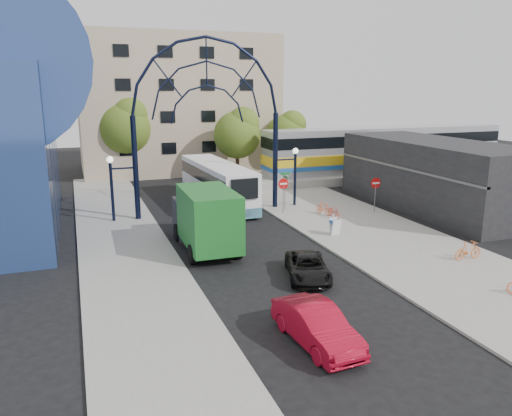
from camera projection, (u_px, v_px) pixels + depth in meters
name	position (u px, v px, depth m)	size (l,w,h in m)	color
ground	(290.00, 285.00, 22.71)	(120.00, 120.00, 0.00)	black
sidewalk_east	(388.00, 241.00, 29.03)	(8.00, 56.00, 0.12)	gray
plaza_west	(129.00, 259.00, 25.99)	(5.00, 50.00, 0.12)	gray
gateway_arch	(207.00, 90.00, 33.47)	(13.64, 0.44, 12.10)	black
stop_sign	(283.00, 187.00, 34.80)	(0.80, 0.07, 2.50)	slate
do_not_enter_sign	(376.00, 186.00, 35.06)	(0.76, 0.07, 2.48)	slate
street_name_sign	(285.00, 183.00, 35.45)	(0.70, 0.70, 2.80)	slate
sandwich_board	(335.00, 225.00, 29.87)	(0.55, 0.61, 0.99)	white
commercial_block_east	(434.00, 175.00, 36.61)	(6.00, 16.00, 5.00)	black
apartment_block	(176.00, 104.00, 53.63)	(20.00, 12.10, 14.00)	tan
train_platform	(384.00, 174.00, 49.39)	(32.00, 5.00, 0.80)	gray
train_car	(386.00, 149.00, 48.80)	(25.10, 3.05, 4.20)	#B7B7BC
tree_north_a	(239.00, 132.00, 47.33)	(4.48, 4.48, 7.00)	#382314
tree_north_b	(126.00, 125.00, 47.47)	(5.12, 5.12, 8.00)	#382314
tree_north_c	(288.00, 132.00, 51.24)	(4.16, 4.16, 6.50)	#382314
city_bus	(217.00, 183.00, 38.00)	(3.11, 11.64, 3.17)	white
green_truck	(205.00, 218.00, 27.42)	(2.83, 7.01, 3.51)	black
black_suv	(308.00, 267.00, 23.40)	(1.84, 3.99, 1.11)	black
red_sedan	(316.00, 325.00, 17.35)	(1.49, 4.28, 1.41)	#A0091F
bike_near_a	(334.00, 211.00, 33.90)	(0.57, 1.62, 0.85)	red
bike_near_b	(324.00, 208.00, 34.74)	(0.42, 1.49, 0.90)	#FE6232
bike_far_b	(468.00, 250.00, 25.65)	(0.45, 1.61, 0.97)	orange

